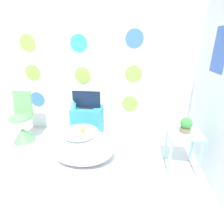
% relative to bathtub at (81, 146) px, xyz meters
% --- Properties ---
extents(ground_plane, '(12.00, 12.00, 0.00)m').
position_rel_bathtub_xyz_m(ground_plane, '(-0.25, -0.66, -0.26)').
color(ground_plane, silver).
extents(wall_back_dotted, '(4.87, 0.05, 2.60)m').
position_rel_bathtub_xyz_m(wall_back_dotted, '(-0.25, 0.99, 1.04)').
color(wall_back_dotted, white).
rests_on(wall_back_dotted, ground_plane).
extents(wall_right, '(0.06, 2.64, 2.60)m').
position_rel_bathtub_xyz_m(wall_right, '(1.71, 0.16, 1.05)').
color(wall_right, silver).
rests_on(wall_right, ground_plane).
extents(bathtub, '(0.95, 0.61, 0.51)m').
position_rel_bathtub_xyz_m(bathtub, '(0.00, 0.00, 0.00)').
color(bathtub, white).
rests_on(bathtub, ground_plane).
extents(rubber_duck, '(0.06, 0.06, 0.07)m').
position_rel_bathtub_xyz_m(rubber_duck, '(0.05, -0.04, 0.29)').
color(rubber_duck, yellow).
rests_on(rubber_duck, bathtub).
extents(chair, '(0.39, 0.39, 0.87)m').
position_rel_bathtub_xyz_m(chair, '(-1.19, 0.45, 0.03)').
color(chair, '#66C166').
rests_on(chair, ground_plane).
extents(tv_cabinet, '(0.52, 0.38, 0.56)m').
position_rel_bathtub_xyz_m(tv_cabinet, '(-0.11, 0.75, 0.02)').
color(tv_cabinet, '#389ED6').
rests_on(tv_cabinet, ground_plane).
extents(tv, '(0.49, 0.12, 0.30)m').
position_rel_bathtub_xyz_m(tv, '(-0.11, 0.75, 0.44)').
color(tv, black).
rests_on(tv, tv_cabinet).
extents(vase, '(0.10, 0.10, 0.15)m').
position_rel_bathtub_xyz_m(vase, '(-0.31, 0.64, 0.37)').
color(vase, '#51B2AD').
rests_on(vase, tv_cabinet).
extents(side_table, '(0.42, 0.39, 0.55)m').
position_rel_bathtub_xyz_m(side_table, '(1.39, 0.06, 0.19)').
color(side_table, '#99E0D8').
rests_on(side_table, ground_plane).
extents(potted_plant_left, '(0.15, 0.15, 0.20)m').
position_rel_bathtub_xyz_m(potted_plant_left, '(1.39, 0.06, 0.40)').
color(potted_plant_left, '#8C6B4C').
rests_on(potted_plant_left, side_table).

